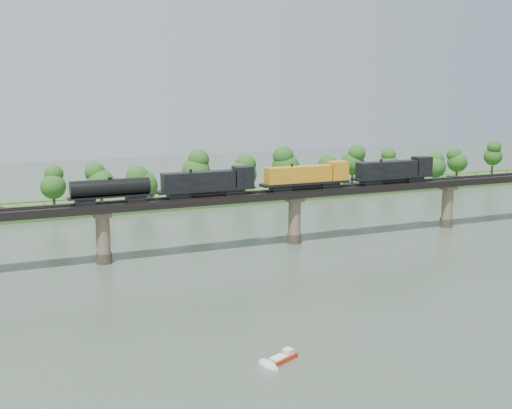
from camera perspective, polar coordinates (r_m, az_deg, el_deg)
name	(u,v)px	position (r m, az deg, el deg)	size (l,w,h in m)	color
ground	(372,283)	(111.94, 10.23, -6.87)	(400.00, 400.00, 0.00)	#344234
far_bank	(211,197)	(186.68, -4.03, 0.65)	(300.00, 24.00, 1.60)	#2E5020
bridge	(294,218)	(135.79, 3.44, -1.20)	(236.00, 30.00, 11.50)	#473A2D
bridge_superstructure	(295,188)	(134.61, 3.47, 1.44)	(220.00, 4.90, 0.75)	black
far_treeline	(188,173)	(178.75, -6.09, 2.77)	(289.06, 17.54, 13.60)	#382619
freight_train	(274,179)	(132.25, 1.64, 2.32)	(80.33, 3.13, 5.53)	black
motorboat	(282,358)	(81.04, 2.36, -13.44)	(4.54, 3.18, 1.20)	#AB2913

